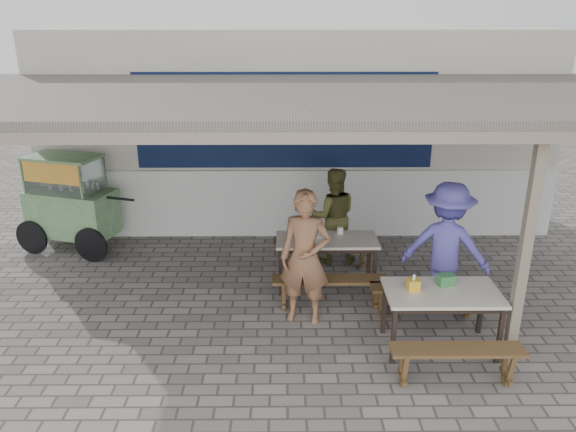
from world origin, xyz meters
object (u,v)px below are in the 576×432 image
Objects in this scene: patron_wall_side at (333,216)px; tissue_box at (413,285)px; table_right at (442,297)px; patron_right_table at (446,247)px; condiment_jar at (340,230)px; table_left at (327,244)px; bench_right_street at (457,357)px; vendor_cart at (70,200)px; donation_box at (446,280)px; bench_left_wall at (323,247)px; bench_left_street at (330,286)px; patron_street_side at (305,258)px; condiment_bowl at (318,234)px; bench_right_wall at (425,294)px.

tissue_box is at bearing 105.59° from patron_wall_side.
patron_right_table is at bearing 73.23° from table_right.
table_left is at bearing -137.14° from condiment_jar.
patron_right_table is at bearing 131.37° from patron_wall_side.
bench_right_street is at bearing -62.22° from table_left.
tissue_box is (5.01, -2.96, -0.05)m from vendor_cart.
bench_right_street is at bearing -95.01° from donation_box.
patron_wall_side is 2.02m from patron_right_table.
patron_wall_side reaches higher than bench_left_wall.
bench_left_street is at bearing 134.18° from tissue_box.
patron_street_side is 1.88m from patron_wall_side.
table_left is 1.01× the size of bench_right_street.
patron_wall_side is 0.83m from condiment_bowl.
patron_right_table is (1.36, -1.49, 0.11)m from patron_wall_side.
vendor_cart is (-5.34, 3.70, 0.54)m from bench_right_street.
bench_right_street is 1.79m from patron_right_table.
tissue_box reaches higher than bench_right_wall.
patron_right_table is (0.29, 0.27, 0.54)m from bench_right_wall.
bench_left_wall is (-0.00, 0.65, -0.33)m from table_left.
vendor_cart is 5.82m from tissue_box.
bench_left_wall is 0.71m from condiment_bowl.
patron_wall_side is at bearing 54.98° from bench_left_wall.
condiment_bowl is at bearing 144.25° from bench_right_wall.
bench_left_street is 1.57m from table_right.
bench_right_wall is 1.66m from patron_street_side.
patron_right_table reaches higher than table_right.
patron_right_table is (0.30, 0.98, 0.21)m from table_right.
vendor_cart is 9.54× the size of condiment_bowl.
table_left is 1.09× the size of table_right.
condiment_bowl is at bearing 141.42° from table_left.
patron_street_side reaches higher than patron_wall_side.
bench_right_wall is (0.00, 1.42, 0.00)m from bench_right_street.
patron_street_side reaches higher than table_right.
table_left is at bearing -90.00° from bench_left_wall.
condiment_jar is at bearing -8.95° from patron_right_table.
condiment_bowl reaches higher than table_left.
table_right is at bearing -90.00° from bench_right_wall.
bench_right_street is 14.09× the size of condiment_jar.
donation_box is at bearing 97.33° from patron_right_table.
table_right reaches higher than bench_left_wall.
condiment_jar reaches higher than bench_right_wall.
donation_box is (1.64, -0.50, -0.06)m from patron_street_side.
tissue_box is (0.88, -1.55, 0.15)m from table_left.
bench_left_street is 1.24m from bench_right_wall.
bench_left_wall is 11.54× the size of tissue_box.
table_right reaches higher than bench_right_wall.
donation_box is at bearing -82.31° from bench_right_wall.
bench_left_street and bench_right_wall have the same top height.
donation_box is at bearing 85.05° from bench_right_street.
table_left is 4.36m from vendor_cart.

